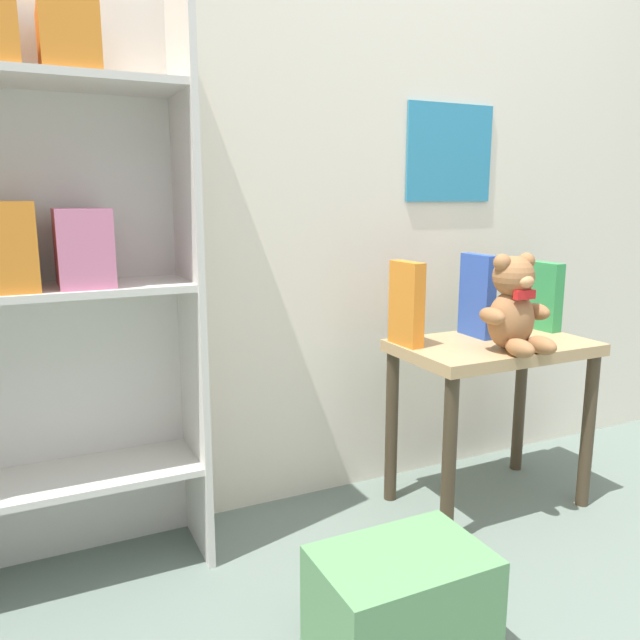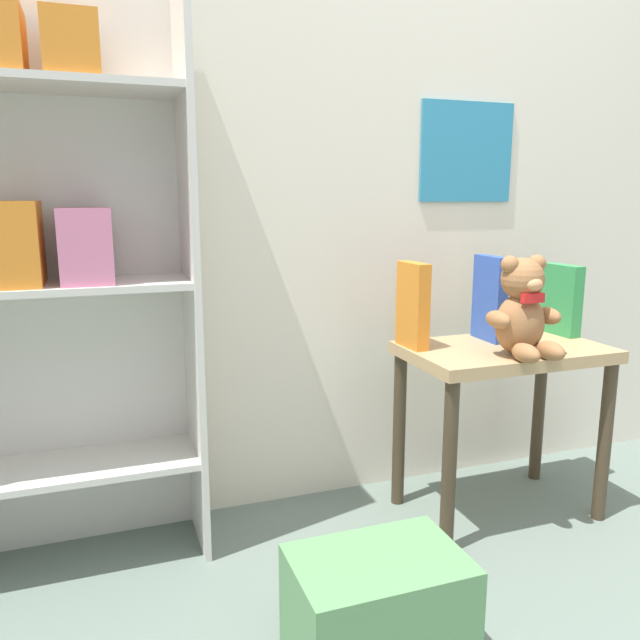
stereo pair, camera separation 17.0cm
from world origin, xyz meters
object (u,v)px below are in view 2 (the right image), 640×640
(bookshelf_side, at_px, (52,252))
(book_standing_orange, at_px, (413,305))
(teddy_bear, at_px, (523,310))
(storage_bin, at_px, (378,610))
(book_standing_green, at_px, (561,300))
(display_table, at_px, (503,377))
(book_standing_blue, at_px, (490,298))

(bookshelf_side, distance_m, book_standing_orange, 0.99)
(teddy_bear, distance_m, storage_bin, 0.89)
(bookshelf_side, height_order, book_standing_green, bookshelf_side)
(display_table, height_order, book_standing_green, book_standing_green)
(book_standing_orange, xyz_separation_m, book_standing_green, (0.54, -0.00, -0.01))
(book_standing_green, bearing_deg, display_table, -165.84)
(book_standing_orange, bearing_deg, teddy_bear, -40.18)
(teddy_bear, bearing_deg, display_table, 77.41)
(display_table, bearing_deg, teddy_bear, -102.59)
(storage_bin, bearing_deg, book_standing_blue, 41.56)
(bookshelf_side, bearing_deg, storage_bin, -46.74)
(book_standing_blue, xyz_separation_m, storage_bin, (-0.63, -0.56, -0.54))
(book_standing_green, xyz_separation_m, storage_bin, (-0.90, -0.55, -0.53))
(bookshelf_side, xyz_separation_m, book_standing_blue, (1.24, -0.10, -0.17))
(book_standing_orange, distance_m, book_standing_green, 0.54)
(display_table, height_order, teddy_bear, teddy_bear)
(teddy_bear, xyz_separation_m, book_standing_green, (0.29, 0.18, -0.01))
(book_standing_green, bearing_deg, book_standing_blue, 175.91)
(bookshelf_side, distance_m, teddy_bear, 1.26)
(book_standing_blue, distance_m, storage_bin, 1.00)
(display_table, xyz_separation_m, teddy_bear, (-0.02, -0.10, 0.22))
(teddy_bear, height_order, book_standing_green, teddy_bear)
(bookshelf_side, xyz_separation_m, display_table, (1.24, -0.19, -0.40))
(teddy_bear, height_order, book_standing_blue, teddy_bear)
(bookshelf_side, relative_size, book_standing_blue, 5.74)
(display_table, distance_m, storage_bin, 0.84)
(display_table, relative_size, book_standing_orange, 2.37)
(book_standing_green, distance_m, storage_bin, 1.17)
(bookshelf_side, distance_m, book_standing_green, 1.53)
(bookshelf_side, distance_m, storage_bin, 1.15)
(teddy_bear, distance_m, book_standing_orange, 0.31)
(storage_bin, bearing_deg, bookshelf_side, 133.26)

